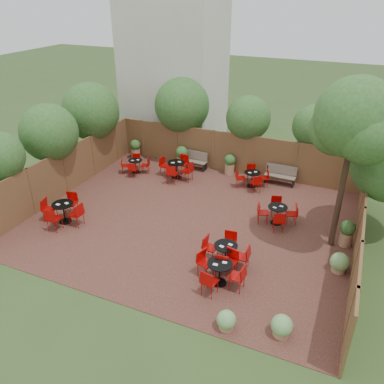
% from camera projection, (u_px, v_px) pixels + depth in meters
% --- Properties ---
extents(ground, '(80.00, 80.00, 0.00)m').
position_uv_depth(ground, '(191.00, 221.00, 15.36)').
color(ground, '#354F23').
rests_on(ground, ground).
extents(courtyard_paving, '(12.00, 10.00, 0.02)m').
position_uv_depth(courtyard_paving, '(191.00, 221.00, 15.35)').
color(courtyard_paving, '#3D2019').
rests_on(courtyard_paving, ground).
extents(fence_back, '(12.00, 0.08, 2.00)m').
position_uv_depth(fence_back, '(233.00, 153.00, 18.94)').
color(fence_back, brown).
rests_on(fence_back, ground).
extents(fence_left, '(0.08, 10.00, 2.00)m').
position_uv_depth(fence_left, '(65.00, 172.00, 17.01)').
color(fence_left, brown).
rests_on(fence_left, ground).
extents(fence_right, '(0.08, 10.00, 2.00)m').
position_uv_depth(fence_right, '(359.00, 234.00, 12.77)').
color(fence_right, brown).
rests_on(fence_right, ground).
extents(neighbour_building, '(5.00, 4.00, 8.00)m').
position_uv_depth(neighbour_building, '(175.00, 71.00, 21.56)').
color(neighbour_building, beige).
rests_on(neighbour_building, ground).
extents(overhang_foliage, '(15.95, 10.52, 2.77)m').
position_uv_depth(overhang_foliage, '(184.00, 125.00, 17.11)').
color(overhang_foliage, '#27541B').
rests_on(overhang_foliage, ground).
extents(courtyard_tree, '(2.70, 2.60, 5.90)m').
position_uv_depth(courtyard_tree, '(354.00, 124.00, 11.87)').
color(courtyard_tree, black).
rests_on(courtyard_tree, courtyard_paving).
extents(park_bench_left, '(1.44, 0.52, 0.88)m').
position_uv_depth(park_bench_left, '(193.00, 160.00, 19.56)').
color(park_bench_left, brown).
rests_on(park_bench_left, courtyard_paving).
extents(park_bench_right, '(1.42, 0.48, 0.87)m').
position_uv_depth(park_bench_right, '(280.00, 175.00, 18.01)').
color(park_bench_right, brown).
rests_on(park_bench_right, courtyard_paving).
extents(bistro_tables, '(9.17, 8.35, 0.93)m').
position_uv_depth(bistro_tables, '(187.00, 204.00, 15.58)').
color(bistro_tables, black).
rests_on(bistro_tables, courtyard_paving).
extents(planters, '(11.42, 4.56, 1.10)m').
position_uv_depth(planters, '(208.00, 168.00, 18.38)').
color(planters, '#9D704E').
rests_on(planters, courtyard_paving).
extents(low_shrubs, '(3.10, 4.28, 0.66)m').
position_uv_depth(low_shrubs, '(295.00, 296.00, 11.18)').
color(low_shrubs, '#9D704E').
rests_on(low_shrubs, courtyard_paving).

